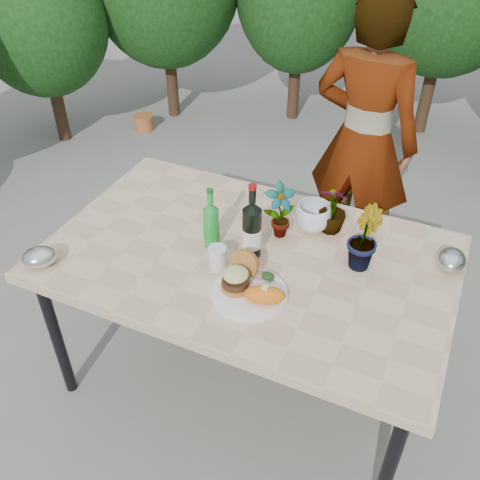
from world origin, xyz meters
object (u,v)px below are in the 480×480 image
at_px(patio_table, 248,265).
at_px(dinner_plate, 249,294).
at_px(wine_bottle, 252,230).
at_px(person, 363,141).

xyz_separation_m(patio_table, dinner_plate, (0.10, -0.21, 0.06)).
relative_size(wine_bottle, person, 0.20).
height_order(patio_table, dinner_plate, dinner_plate).
bearing_deg(dinner_plate, person, 85.79).
xyz_separation_m(wine_bottle, person, (0.18, 1.05, -0.08)).
xyz_separation_m(patio_table, person, (0.19, 1.06, 0.10)).
distance_m(patio_table, wine_bottle, 0.18).
relative_size(patio_table, wine_bottle, 4.95).
xyz_separation_m(patio_table, wine_bottle, (0.01, 0.01, 0.18)).
bearing_deg(dinner_plate, patio_table, 114.85).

